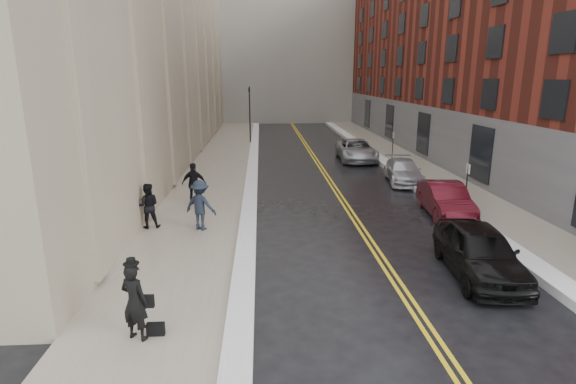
{
  "coord_description": "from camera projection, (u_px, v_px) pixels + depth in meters",
  "views": [
    {
      "loc": [
        -1.6,
        -11.7,
        6.16
      ],
      "look_at": [
        -0.54,
        5.81,
        1.6
      ],
      "focal_mm": 28.0,
      "sensor_mm": 36.0,
      "label": 1
    }
  ],
  "objects": [
    {
      "name": "car_maroon",
      "position": [
        445.0,
        200.0,
        20.22
      ],
      "size": [
        2.0,
        4.64,
        1.48
      ],
      "primitive_type": "imported",
      "rotation": [
        0.0,
        0.0,
        -0.1
      ],
      "color": "#470C15",
      "rests_on": "ground"
    },
    {
      "name": "ground",
      "position": [
        319.0,
        296.0,
        12.95
      ],
      "size": [
        160.0,
        160.0,
        0.0
      ],
      "primitive_type": "plane",
      "color": "black",
      "rests_on": "ground"
    },
    {
      "name": "sidewalk_left",
      "position": [
        215.0,
        176.0,
        28.12
      ],
      "size": [
        4.0,
        64.0,
        0.15
      ],
      "primitive_type": "cube",
      "color": "gray",
      "rests_on": "ground"
    },
    {
      "name": "parking_sign_near",
      "position": [
        467.0,
        182.0,
        20.79
      ],
      "size": [
        0.06,
        0.35,
        2.23
      ],
      "color": "black",
      "rests_on": "ground"
    },
    {
      "name": "car_black",
      "position": [
        479.0,
        251.0,
        14.09
      ],
      "size": [
        2.4,
        4.94,
        1.63
      ],
      "primitive_type": "imported",
      "rotation": [
        0.0,
        0.0,
        -0.1
      ],
      "color": "black",
      "rests_on": "ground"
    },
    {
      "name": "lane_stripe_a",
      "position": [
        324.0,
        175.0,
        28.54
      ],
      "size": [
        0.12,
        64.0,
        0.01
      ],
      "primitive_type": "cube",
      "color": "gold",
      "rests_on": "ground"
    },
    {
      "name": "snow_ridge_right",
      "position": [
        398.0,
        172.0,
        28.78
      ],
      "size": [
        0.85,
        60.8,
        0.3
      ],
      "primitive_type": "cube",
      "color": "white",
      "rests_on": "ground"
    },
    {
      "name": "pedestrian_a",
      "position": [
        148.0,
        206.0,
        18.09
      ],
      "size": [
        0.99,
        0.83,
        1.84
      ],
      "primitive_type": "imported",
      "rotation": [
        0.0,
        0.0,
        3.3
      ],
      "color": "black",
      "rests_on": "sidewalk_left"
    },
    {
      "name": "traffic_signal",
      "position": [
        250.0,
        110.0,
        41.0
      ],
      "size": [
        0.18,
        0.15,
        5.2
      ],
      "color": "black",
      "rests_on": "ground"
    },
    {
      "name": "car_silver_far",
      "position": [
        356.0,
        150.0,
        33.39
      ],
      "size": [
        2.81,
        5.71,
        1.56
      ],
      "primitive_type": "imported",
      "rotation": [
        0.0,
        0.0,
        -0.04
      ],
      "color": "#A5A7AD",
      "rests_on": "ground"
    },
    {
      "name": "pedestrian_b",
      "position": [
        200.0,
        205.0,
        17.86
      ],
      "size": [
        1.49,
        1.2,
        2.02
      ],
      "primitive_type": "imported",
      "rotation": [
        0.0,
        0.0,
        2.74
      ],
      "color": "#1A212F",
      "rests_on": "sidewalk_left"
    },
    {
      "name": "snow_ridge_left",
      "position": [
        252.0,
        174.0,
        28.24
      ],
      "size": [
        0.7,
        60.8,
        0.26
      ],
      "primitive_type": "cube",
      "color": "white",
      "rests_on": "ground"
    },
    {
      "name": "lane_stripe_b",
      "position": [
        328.0,
        175.0,
        28.56
      ],
      "size": [
        0.12,
        64.0,
        0.01
      ],
      "primitive_type": "cube",
      "color": "gold",
      "rests_on": "ground"
    },
    {
      "name": "car_silver_near",
      "position": [
        403.0,
        171.0,
        26.59
      ],
      "size": [
        2.46,
        4.79,
        1.33
      ],
      "primitive_type": "imported",
      "rotation": [
        0.0,
        0.0,
        -0.13
      ],
      "color": "#ABADB3",
      "rests_on": "ground"
    },
    {
      "name": "pedestrian_main",
      "position": [
        135.0,
        302.0,
        10.36
      ],
      "size": [
        0.82,
        0.7,
        1.9
      ],
      "primitive_type": "imported",
      "rotation": [
        0.0,
        0.0,
        2.72
      ],
      "color": "black",
      "rests_on": "sidewalk_left"
    },
    {
      "name": "sidewalk_right",
      "position": [
        426.0,
        173.0,
        28.91
      ],
      "size": [
        3.0,
        64.0,
        0.15
      ],
      "primitive_type": "cube",
      "color": "gray",
      "rests_on": "ground"
    },
    {
      "name": "parking_sign_far",
      "position": [
        393.0,
        144.0,
        32.39
      ],
      "size": [
        0.06,
        0.35,
        2.23
      ],
      "color": "black",
      "rests_on": "ground"
    },
    {
      "name": "building_right",
      "position": [
        512.0,
        37.0,
        33.92
      ],
      "size": [
        14.0,
        50.0,
        18.0
      ],
      "primitive_type": "cube",
      "color": "maroon",
      "rests_on": "ground"
    },
    {
      "name": "pedestrian_c",
      "position": [
        194.0,
        184.0,
        21.4
      ],
      "size": [
        1.21,
        0.58,
        2.01
      ],
      "primitive_type": "imported",
      "rotation": [
        0.0,
        0.0,
        3.06
      ],
      "color": "black",
      "rests_on": "sidewalk_left"
    }
  ]
}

